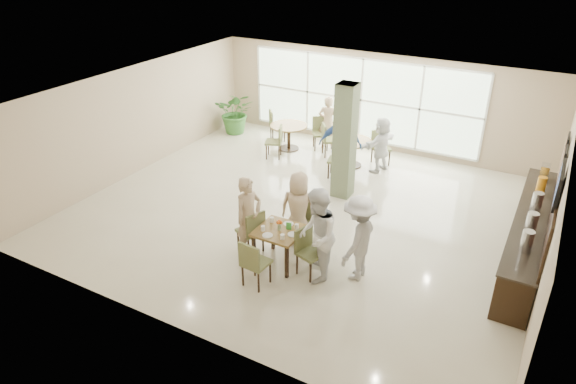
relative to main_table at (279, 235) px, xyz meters
The scene contains 23 objects.
ground 2.22m from the main_table, 103.40° to the left, with size 10.00×10.00×0.00m, color beige.
room_shell 2.37m from the main_table, 103.40° to the left, with size 10.00×10.00×10.00m.
window_bank 6.64m from the main_table, 98.64° to the left, with size 7.00×0.04×7.00m.
column 3.35m from the main_table, 91.61° to the left, with size 0.45×0.45×2.80m, color #596748.
main_table is the anchor object (origin of this frame).
round_table_left 5.86m from the main_table, 117.15° to the left, with size 1.10×1.10×0.75m.
round_table_right 5.02m from the main_table, 96.71° to the left, with size 1.08×1.08×0.75m.
chairs_main_table 0.17m from the main_table, 148.06° to the left, with size 2.00×2.07×0.95m.
chairs_table_left 5.89m from the main_table, 116.66° to the left, with size 2.10×1.84×0.95m.
chairs_table_right 5.03m from the main_table, 97.38° to the left, with size 2.12×1.92×0.95m.
tabletop_clutter 0.17m from the main_table, 10.84° to the right, with size 0.73×0.76×0.21m.
buffet_counter 4.93m from the main_table, 31.43° to the left, with size 0.64×4.70×1.95m.
wall_tv 4.92m from the main_table, 18.24° to the left, with size 0.06×1.00×0.58m.
framed_art_a 5.54m from the main_table, 34.53° to the left, with size 0.05×0.55×0.70m.
framed_art_b 6.02m from the main_table, 40.95° to the left, with size 0.05×0.55×0.70m.
potted_plant 7.38m from the main_table, 130.60° to the left, with size 1.23×1.23×1.36m, color #336C2B.
teen_left 0.71m from the main_table, behind, with size 0.62×0.40×1.69m, color tan.
teen_far 0.84m from the main_table, 91.63° to the left, with size 0.78×0.43×1.60m, color tan.
teen_right 0.87m from the main_table, ahead, with size 0.89×0.69×1.84m, color white.
teen_standing 1.53m from the main_table, 11.86° to the left, with size 1.09×0.63×1.69m, color #B0B0B3.
adult_a 4.09m from the main_table, 97.51° to the left, with size 1.11×0.63×1.89m, color #385FAA.
adult_b 5.07m from the main_table, 87.59° to the left, with size 1.39×0.60×1.50m, color white.
adult_standing 6.09m from the main_table, 106.33° to the left, with size 0.58×0.38×1.58m, color tan.
Camera 1 is at (4.69, -9.30, 5.88)m, focal length 32.00 mm.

